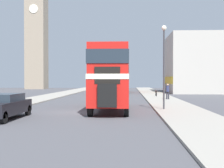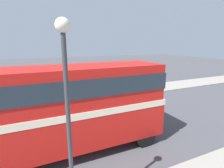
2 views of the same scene
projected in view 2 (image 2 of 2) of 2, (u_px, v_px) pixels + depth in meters
The scene contains 4 objects.
ground_plane at pixel (24, 142), 9.72m from camera, with size 120.00×120.00×0.00m, color #47474C.
sidewalk_left at pixel (27, 104), 15.69m from camera, with size 3.50×120.00×0.12m.
double_decker_bus at pixel (65, 104), 8.20m from camera, with size 2.46×10.08×4.35m.
street_lamp at pixel (67, 101), 4.45m from camera, with size 0.36×0.36×5.86m.
Camera 2 is at (9.96, 0.88, 5.39)m, focal length 28.00 mm.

